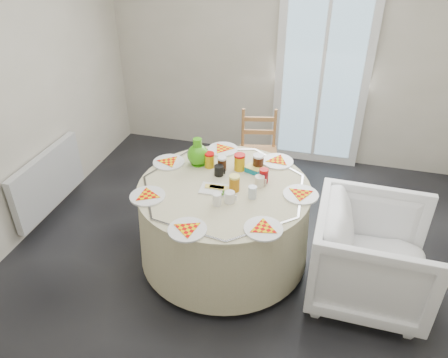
% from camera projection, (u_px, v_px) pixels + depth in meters
% --- Properties ---
extents(floor, '(4.00, 4.00, 0.00)m').
position_uv_depth(floor, '(242.00, 262.00, 3.74)').
color(floor, black).
rests_on(floor, ground).
extents(wall_back, '(4.00, 0.02, 2.60)m').
position_uv_depth(wall_back, '(288.00, 47.00, 4.66)').
color(wall_back, '#BCB5A3').
rests_on(wall_back, floor).
extents(wall_left, '(0.02, 4.00, 2.60)m').
position_uv_depth(wall_left, '(2.00, 96.00, 3.49)').
color(wall_left, '#BCB5A3').
rests_on(wall_left, floor).
extents(glass_door, '(1.00, 0.08, 2.10)m').
position_uv_depth(glass_door, '(322.00, 74.00, 4.67)').
color(glass_door, silver).
rests_on(glass_door, floor).
extents(radiator, '(0.07, 1.00, 0.55)m').
position_uv_depth(radiator, '(48.00, 181.00, 4.13)').
color(radiator, silver).
rests_on(radiator, floor).
extents(table, '(1.40, 1.40, 0.71)m').
position_uv_depth(table, '(224.00, 222.00, 3.60)').
color(table, beige).
rests_on(table, floor).
extents(wooden_chair, '(0.45, 0.44, 0.86)m').
position_uv_depth(wooden_chair, '(259.00, 149.00, 4.46)').
color(wooden_chair, '#9F7446').
rests_on(wooden_chair, floor).
extents(armchair, '(0.80, 0.85, 0.86)m').
position_uv_depth(armchair, '(372.00, 256.00, 3.24)').
color(armchair, white).
rests_on(armchair, floor).
extents(place_settings, '(1.94, 1.94, 0.03)m').
position_uv_depth(place_settings, '(224.00, 182.00, 3.39)').
color(place_settings, silver).
rests_on(place_settings, table).
extents(jar_cluster, '(0.61, 0.46, 0.16)m').
position_uv_depth(jar_cluster, '(235.00, 165.00, 3.52)').
color(jar_cluster, '#A03E0F').
rests_on(jar_cluster, table).
extents(butter_tub, '(0.15, 0.13, 0.05)m').
position_uv_depth(butter_tub, '(254.00, 166.00, 3.57)').
color(butter_tub, '#0A7690').
rests_on(butter_tub, table).
extents(green_pitcher, '(0.19, 0.19, 0.23)m').
position_uv_depth(green_pitcher, '(198.00, 150.00, 3.63)').
color(green_pitcher, '#3AA210').
rests_on(green_pitcher, table).
extents(cheese_platter, '(0.25, 0.17, 0.03)m').
position_uv_depth(cheese_platter, '(216.00, 186.00, 3.35)').
color(cheese_platter, white).
rests_on(cheese_platter, table).
extents(mugs_glasses, '(0.62, 0.62, 0.11)m').
position_uv_depth(mugs_glasses, '(237.00, 177.00, 3.37)').
color(mugs_glasses, gray).
rests_on(mugs_glasses, table).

